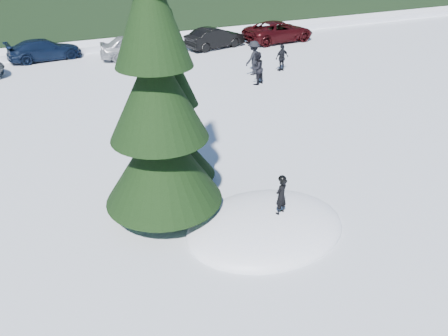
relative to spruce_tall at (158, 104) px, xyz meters
name	(u,v)px	position (x,y,z in m)	size (l,w,h in m)	color
ground	(265,228)	(2.20, -1.80, -3.32)	(200.00, 200.00, 0.00)	white
snow_mound	(265,228)	(2.20, -1.80, -3.32)	(4.48, 3.52, 0.96)	white
spruce_tall	(158,104)	(0.00, 0.00, 0.00)	(3.20, 3.20, 8.60)	#311E10
spruce_short	(177,124)	(1.00, 1.40, -1.22)	(2.20, 2.20, 5.37)	#311E10
child_skier	(281,196)	(2.55, -1.95, -2.31)	(0.39, 0.26, 1.07)	black
adult_0	(257,68)	(8.49, 9.41, -2.47)	(0.82, 0.64, 1.70)	black
adult_1	(282,58)	(11.10, 10.99, -2.56)	(0.89, 0.37, 1.52)	black
adult_2	(254,58)	(9.24, 11.05, -2.38)	(1.21, 0.70, 1.87)	black
car_3	(44,50)	(-0.85, 19.75, -2.68)	(1.80, 4.43, 1.28)	black
car_4	(136,47)	(4.37, 17.41, -2.56)	(1.79, 4.46, 1.52)	#979A9F
car_5	(215,38)	(10.08, 17.83, -2.62)	(1.48, 4.26, 1.40)	black
car_6	(279,31)	(15.17, 17.62, -2.58)	(2.45, 5.31, 1.47)	black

